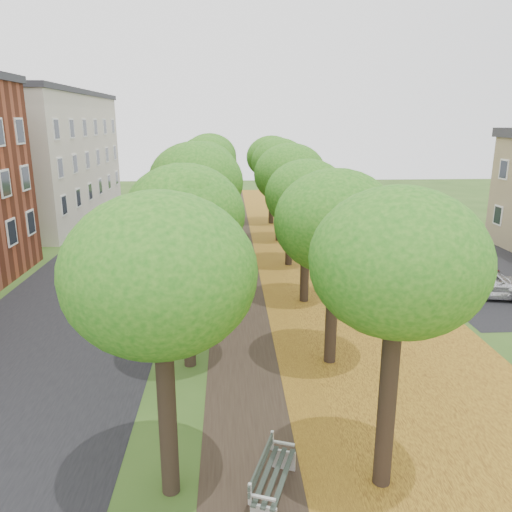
{
  "coord_description": "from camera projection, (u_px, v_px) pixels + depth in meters",
  "views": [
    {
      "loc": [
        -0.82,
        -9.54,
        8.06
      ],
      "look_at": [
        0.32,
        10.82,
        2.5
      ],
      "focal_mm": 35.0,
      "sensor_mm": 36.0,
      "label": 1
    }
  ],
  "objects": [
    {
      "name": "ground",
      "position": [
        269.0,
        487.0,
        11.35
      ],
      "size": [
        120.0,
        120.0,
        0.0
      ],
      "primitive_type": "plane",
      "color": "#2D4C19",
      "rests_on": "ground"
    },
    {
      "name": "street_asphalt",
      "position": [
        98.0,
        284.0,
        25.4
      ],
      "size": [
        8.0,
        70.0,
        0.01
      ],
      "primitive_type": "cube",
      "color": "black",
      "rests_on": "ground"
    },
    {
      "name": "footpath",
      "position": [
        245.0,
        281.0,
        25.8
      ],
      "size": [
        3.2,
        70.0,
        0.01
      ],
      "primitive_type": "cube",
      "color": "black",
      "rests_on": "ground"
    },
    {
      "name": "leaf_verge",
      "position": [
        341.0,
        280.0,
        26.07
      ],
      "size": [
        7.5,
        70.0,
        0.01
      ],
      "primitive_type": "cube",
      "color": "#B78421",
      "rests_on": "ground"
    },
    {
      "name": "parking_lot",
      "position": [
        489.0,
        272.0,
        27.49
      ],
      "size": [
        9.0,
        16.0,
        0.01
      ],
      "primitive_type": "cube",
      "color": "black",
      "rests_on": "ground"
    },
    {
      "name": "tree_row_west",
      "position": [
        200.0,
        184.0,
        24.35
      ],
      "size": [
        3.85,
        33.85,
        6.72
      ],
      "color": "black",
      "rests_on": "ground"
    },
    {
      "name": "tree_row_east",
      "position": [
        297.0,
        183.0,
        24.61
      ],
      "size": [
        3.85,
        33.85,
        6.72
      ],
      "color": "black",
      "rests_on": "ground"
    },
    {
      "name": "building_cream",
      "position": [
        30.0,
        156.0,
        40.86
      ],
      "size": [
        10.3,
        20.3,
        10.4
      ],
      "color": "beige",
      "rests_on": "ground"
    },
    {
      "name": "bench",
      "position": [
        272.0,
        476.0,
        10.98
      ],
      "size": [
        1.21,
        2.08,
        0.95
      ],
      "rotation": [
        0.0,
        0.0,
        1.23
      ],
      "color": "#242E28",
      "rests_on": "ground"
    },
    {
      "name": "car_silver",
      "position": [
        484.0,
        281.0,
        23.37
      ],
      "size": [
        4.78,
        2.7,
        1.53
      ],
      "primitive_type": "imported",
      "rotation": [
        0.0,
        0.0,
        1.36
      ],
      "color": "silver",
      "rests_on": "ground"
    },
    {
      "name": "car_red",
      "position": [
        460.0,
        270.0,
        25.54
      ],
      "size": [
        3.99,
        1.97,
        1.26
      ],
      "primitive_type": "imported",
      "rotation": [
        0.0,
        0.0,
        1.74
      ],
      "color": "maroon",
      "rests_on": "ground"
    },
    {
      "name": "car_grey",
      "position": [
        457.0,
        268.0,
        25.86
      ],
      "size": [
        4.72,
        2.98,
        1.28
      ],
      "primitive_type": "imported",
      "rotation": [
        0.0,
        0.0,
        1.28
      ],
      "color": "#38373D",
      "rests_on": "ground"
    },
    {
      "name": "car_white",
      "position": [
        417.0,
        242.0,
        31.29
      ],
      "size": [
        4.84,
        2.33,
        1.33
      ],
      "primitive_type": "imported",
      "rotation": [
        0.0,
        0.0,
        1.54
      ],
      "color": "silver",
      "rests_on": "ground"
    }
  ]
}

